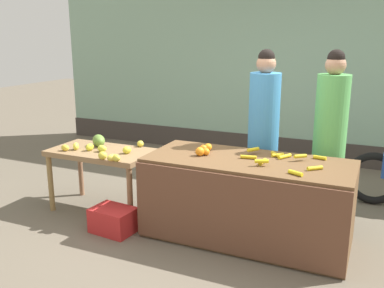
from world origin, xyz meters
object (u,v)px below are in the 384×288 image
vendor_woman_blue_shirt (263,134)px  produce_crate (113,220)px  vendor_woman_green_shirt (330,138)px  produce_sack (193,181)px

vendor_woman_blue_shirt → produce_crate: bearing=-138.4°
vendor_woman_blue_shirt → vendor_woman_green_shirt: bearing=4.4°
vendor_woman_blue_shirt → produce_sack: size_ratio=3.72×
vendor_woman_blue_shirt → produce_sack: vendor_woman_blue_shirt is taller
produce_crate → vendor_woman_green_shirt: bearing=30.9°
vendor_woman_blue_shirt → vendor_woman_green_shirt: size_ratio=1.00×
vendor_woman_green_shirt → produce_crate: (-1.97, -1.18, -0.81)m
vendor_woman_green_shirt → produce_sack: size_ratio=3.73×
vendor_woman_green_shirt → produce_crate: size_ratio=4.25×
produce_crate → vendor_woman_blue_shirt: bearing=41.6°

